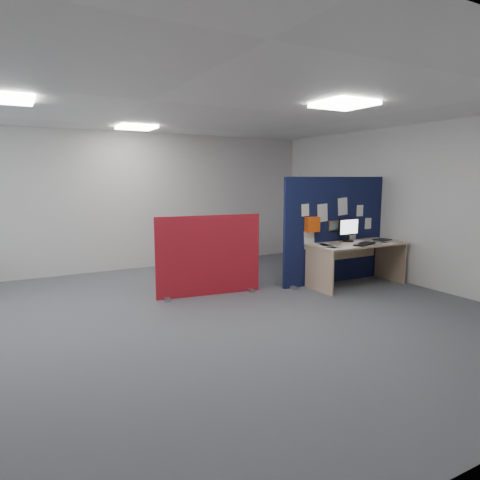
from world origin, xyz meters
name	(u,v)px	position (x,y,z in m)	size (l,w,h in m)	color
floor	(158,326)	(0.00, 0.00, 0.00)	(9.00, 9.00, 0.00)	#52555A
ceiling	(152,100)	(0.00, 0.00, 2.70)	(9.00, 7.00, 0.02)	white
wall_back	(99,202)	(0.00, 3.50, 1.35)	(9.00, 0.02, 2.70)	silver
wall_front	(377,276)	(0.00, -3.50, 1.35)	(9.00, 0.02, 2.70)	silver
wall_right	(412,205)	(4.50, 0.00, 1.35)	(0.02, 7.00, 2.70)	silver
ceiling_lights	(161,113)	(0.33, 0.67, 2.67)	(4.10, 4.10, 0.04)	white
navy_divider	(336,230)	(3.46, 0.71, 0.91)	(2.22, 0.30, 1.83)	#0F0E35
main_desk	(355,253)	(3.58, 0.36, 0.56)	(1.66, 0.74, 0.73)	tan
monitor_main	(349,229)	(3.57, 0.52, 0.95)	(0.45, 0.19, 0.40)	black
keyboard	(364,244)	(3.56, 0.13, 0.74)	(0.45, 0.18, 0.03)	black
mouse	(375,242)	(3.89, 0.21, 0.74)	(0.10, 0.06, 0.03)	gray
paper_tray	(382,240)	(4.21, 0.36, 0.74)	(0.28, 0.22, 0.01)	black
red_divider	(209,256)	(1.15, 0.98, 0.61)	(1.66, 0.30, 1.25)	#AA1516
office_chair	(236,249)	(1.81, 1.31, 0.62)	(0.71, 0.73, 1.10)	black
desk_papers	(348,244)	(3.36, 0.30, 0.73)	(1.44, 0.84, 0.00)	white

